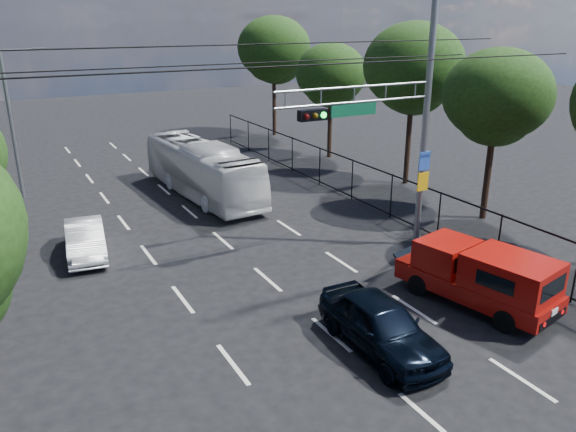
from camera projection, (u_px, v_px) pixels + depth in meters
ground at (428, 419)px, 12.47m from camera, size 120.00×120.00×0.00m
lane_markings at (205, 225)px, 24.05m from camera, size 6.12×38.00×0.01m
signal_mast at (400, 113)px, 19.70m from camera, size 6.43×0.39×9.50m
streetlight_left at (14, 117)px, 26.50m from camera, size 2.09×0.22×7.08m
utility_wires at (253, 58)px, 17.35m from camera, size 22.00×5.04×0.74m
fence_right at (375, 188)px, 25.62m from camera, size 0.06×34.03×2.00m
tree_right_b at (496, 103)px, 23.29m from camera, size 4.50×4.50×7.31m
tree_right_c at (413, 73)px, 28.30m from camera, size 5.10×5.10×8.29m
tree_right_d at (331, 79)px, 34.21m from camera, size 4.32×4.32×7.02m
tree_right_e at (274, 53)px, 40.56m from camera, size 5.28×5.28×8.58m
red_pickup at (480, 275)px, 17.10m from camera, size 2.81×5.31×1.88m
navy_hatchback at (381, 325)px, 14.87m from camera, size 1.81×4.30×1.45m
white_bus at (202, 169)px, 27.66m from camera, size 2.92×9.68×2.66m
white_van at (85, 239)px, 20.84m from camera, size 1.81×3.97×1.26m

